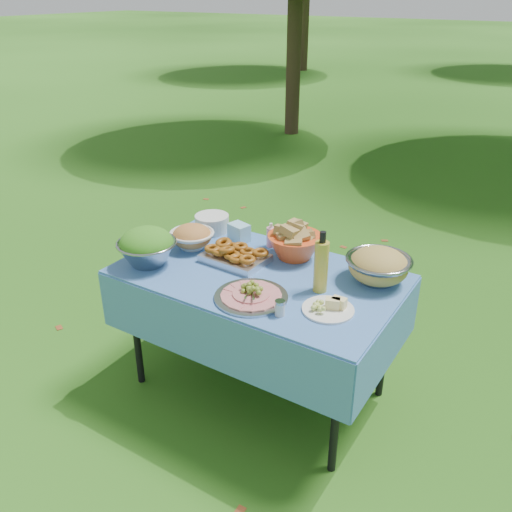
{
  "coord_description": "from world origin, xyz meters",
  "views": [
    {
      "loc": [
        1.32,
        -2.12,
        2.11
      ],
      "look_at": [
        -0.02,
        0.0,
        0.86
      ],
      "focal_mm": 38.0,
      "sensor_mm": 36.0,
      "label": 1
    }
  ],
  "objects": [
    {
      "name": "picnic_table",
      "position": [
        0.0,
        0.0,
        0.38
      ],
      "size": [
        1.46,
        0.86,
        0.76
      ],
      "primitive_type": "cube",
      "color": "#82ACFB",
      "rests_on": "ground"
    },
    {
      "name": "cheese_plate",
      "position": [
        0.47,
        -0.14,
        0.79
      ],
      "size": [
        0.32,
        0.32,
        0.07
      ],
      "primitive_type": "cylinder",
      "rotation": [
        0.0,
        0.0,
        0.37
      ],
      "color": "white",
      "rests_on": "picnic_table"
    },
    {
      "name": "charcuterie_platter",
      "position": [
        0.1,
        -0.23,
        0.8
      ],
      "size": [
        0.43,
        0.43,
        0.08
      ],
      "primitive_type": "cylinder",
      "rotation": [
        0.0,
        0.0,
        0.21
      ],
      "color": "#A7A9AE",
      "rests_on": "picnic_table"
    },
    {
      "name": "wipes_box",
      "position": [
        -0.31,
        0.28,
        0.81
      ],
      "size": [
        0.14,
        0.11,
        0.11
      ],
      "primitive_type": "cube",
      "rotation": [
        0.0,
        0.0,
        -0.26
      ],
      "color": "#99DCF7",
      "rests_on": "picnic_table"
    },
    {
      "name": "fried_tray",
      "position": [
        -0.18,
        0.05,
        0.8
      ],
      "size": [
        0.35,
        0.25,
        0.08
      ],
      "primitive_type": "cube",
      "rotation": [
        0.0,
        0.0,
        -0.04
      ],
      "color": "silver",
      "rests_on": "picnic_table"
    },
    {
      "name": "oil_bottle",
      "position": [
        0.35,
        0.01,
        0.92
      ],
      "size": [
        0.09,
        0.09,
        0.32
      ],
      "primitive_type": "cylinder",
      "rotation": [
        0.0,
        0.0,
        0.41
      ],
      "color": "gold",
      "rests_on": "picnic_table"
    },
    {
      "name": "pasta_bowl_steel",
      "position": [
        0.55,
        0.25,
        0.85
      ],
      "size": [
        0.38,
        0.38,
        0.18
      ],
      "primitive_type": null,
      "rotation": [
        0.0,
        0.0,
        -0.18
      ],
      "color": "#95999E",
      "rests_on": "picnic_table"
    },
    {
      "name": "sanitizer_bottle",
      "position": [
        -0.11,
        0.32,
        0.83
      ],
      "size": [
        0.06,
        0.06,
        0.14
      ],
      "primitive_type": "cylinder",
      "rotation": [
        0.0,
        0.0,
        0.34
      ],
      "color": "#FF9DBA",
      "rests_on": "picnic_table"
    },
    {
      "name": "bread_bowl",
      "position": [
        0.07,
        0.27,
        0.86
      ],
      "size": [
        0.35,
        0.35,
        0.2
      ],
      "primitive_type": null,
      "rotation": [
        0.0,
        0.0,
        -0.19
      ],
      "color": "#EE5020",
      "rests_on": "picnic_table"
    },
    {
      "name": "salad_bowl",
      "position": [
        -0.56,
        -0.23,
        0.86
      ],
      "size": [
        0.37,
        0.37,
        0.21
      ],
      "primitive_type": null,
      "rotation": [
        0.0,
        0.0,
        -0.19
      ],
      "color": "#95999E",
      "rests_on": "picnic_table"
    },
    {
      "name": "pasta_bowl_white",
      "position": [
        -0.49,
        0.07,
        0.83
      ],
      "size": [
        0.27,
        0.27,
        0.14
      ],
      "primitive_type": null,
      "rotation": [
        0.0,
        0.0,
        0.1
      ],
      "color": "white",
      "rests_on": "picnic_table"
    },
    {
      "name": "shaker",
      "position": [
        0.3,
        -0.29,
        0.8
      ],
      "size": [
        0.06,
        0.06,
        0.08
      ],
      "primitive_type": "cylinder",
      "rotation": [
        0.0,
        0.0,
        -0.24
      ],
      "color": "silver",
      "rests_on": "picnic_table"
    },
    {
      "name": "ground",
      "position": [
        0.0,
        0.0,
        0.0
      ],
      "size": [
        80.0,
        80.0,
        0.0
      ],
      "primitive_type": "plane",
      "color": "#15380A",
      "rests_on": "ground"
    },
    {
      "name": "plate_stack",
      "position": [
        -0.53,
        0.32,
        0.81
      ],
      "size": [
        0.21,
        0.21,
        0.1
      ],
      "primitive_type": "cylinder",
      "rotation": [
        0.0,
        0.0,
        -0.01
      ],
      "color": "white",
      "rests_on": "picnic_table"
    }
  ]
}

